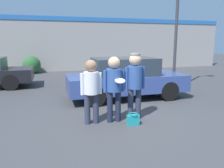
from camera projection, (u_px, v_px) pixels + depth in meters
The scene contains 8 objects.
ground_plane at pixel (123, 117), 6.11m from camera, with size 56.00×56.00×0.00m, color #3F3F42.
storefront_building at pixel (76, 44), 15.82m from camera, with size 24.00×0.22×3.83m.
person_left at pixel (91, 86), 5.46m from camera, with size 0.55×0.38×1.64m.
person_middle_with_frisbee at pixel (114, 83), 5.58m from camera, with size 0.56×0.59×1.71m.
person_right at pixel (135, 79), 5.76m from camera, with size 0.56×0.39×1.78m.
parked_car_near at pixel (126, 78), 8.09m from camera, with size 4.33×1.80×1.50m.
shrub at pixel (32, 65), 14.54m from camera, with size 1.16×1.16×1.16m.
handbag at pixel (133, 119), 5.50m from camera, with size 0.30×0.23×0.30m.
Camera 1 is at (-1.89, -5.52, 2.06)m, focal length 35.00 mm.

